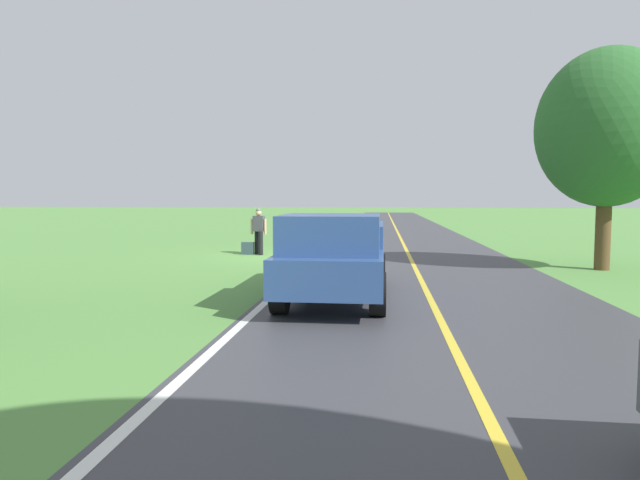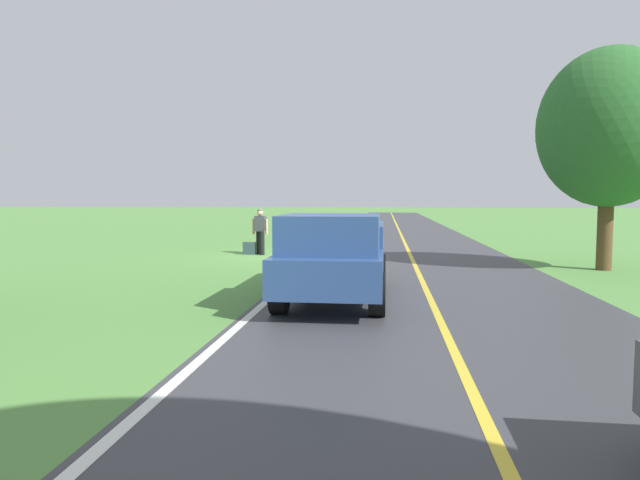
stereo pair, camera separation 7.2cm
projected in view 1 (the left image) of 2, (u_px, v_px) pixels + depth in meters
The scene contains 8 objects.
ground_plane at pixel (282, 257), 19.97m from camera, with size 200.00×200.00×0.00m, color #568E42.
road_surface at pixel (410, 258), 19.46m from camera, with size 7.14×120.00×0.00m, color #3D3D42.
lane_edge_line at pixel (316, 257), 19.84m from camera, with size 0.16×117.60×0.00m, color silver.
lane_centre_line at pixel (410, 258), 19.46m from camera, with size 0.14×117.60×0.00m, color gold.
hitchhiker_walking at pixel (259, 229), 20.64m from camera, with size 0.62×0.53×1.75m.
suitcase_carried at pixel (248, 248), 20.70m from camera, with size 0.20×0.46×0.47m, color #384C56.
pickup_truck_passing at pixel (335, 254), 11.40m from camera, with size 2.11×5.41×1.82m.
tree_far_side_near at pixel (607, 128), 16.01m from camera, with size 4.02×4.02×6.49m.
Camera 1 is at (-3.55, 19.59, 2.15)m, focal length 30.80 mm.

